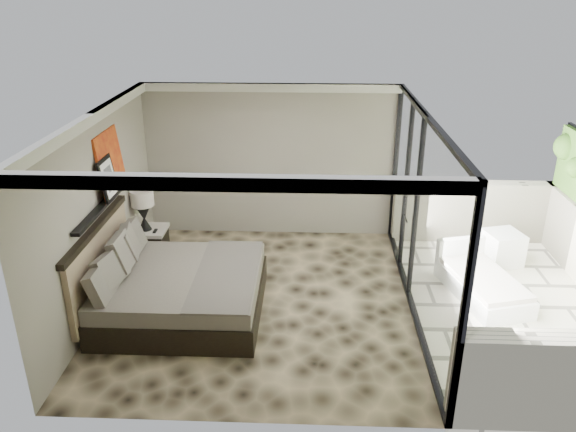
{
  "coord_description": "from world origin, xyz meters",
  "views": [
    {
      "loc": [
        0.73,
        -7.2,
        4.42
      ],
      "look_at": [
        0.41,
        0.4,
        1.22
      ],
      "focal_mm": 35.0,
      "sensor_mm": 36.0,
      "label": 1
    }
  ],
  "objects_px": {
    "nightstand": "(151,241)",
    "ottoman": "(502,248)",
    "lounger": "(481,283)",
    "table_lamp": "(143,205)",
    "bed": "(175,288)"
  },
  "relations": [
    {
      "from": "nightstand",
      "to": "lounger",
      "type": "distance_m",
      "value": 5.44
    },
    {
      "from": "bed",
      "to": "ottoman",
      "type": "relative_size",
      "value": 4.12
    },
    {
      "from": "ottoman",
      "to": "nightstand",
      "type": "bearing_deg",
      "value": -179.94
    },
    {
      "from": "bed",
      "to": "nightstand",
      "type": "height_order",
      "value": "bed"
    },
    {
      "from": "ottoman",
      "to": "lounger",
      "type": "xyz_separation_m",
      "value": [
        -0.63,
        -1.06,
        -0.08
      ]
    },
    {
      "from": "table_lamp",
      "to": "bed",
      "type": "bearing_deg",
      "value": -62.38
    },
    {
      "from": "table_lamp",
      "to": "ottoman",
      "type": "relative_size",
      "value": 1.26
    },
    {
      "from": "bed",
      "to": "nightstand",
      "type": "xyz_separation_m",
      "value": [
        -0.82,
        1.71,
        -0.09
      ]
    },
    {
      "from": "ottoman",
      "to": "table_lamp",
      "type": "bearing_deg",
      "value": -179.65
    },
    {
      "from": "nightstand",
      "to": "bed",
      "type": "bearing_deg",
      "value": -79.51
    },
    {
      "from": "nightstand",
      "to": "table_lamp",
      "type": "relative_size",
      "value": 0.8
    },
    {
      "from": "nightstand",
      "to": "ottoman",
      "type": "height_order",
      "value": "nightstand"
    },
    {
      "from": "bed",
      "to": "table_lamp",
      "type": "xyz_separation_m",
      "value": [
        -0.88,
        1.68,
        0.6
      ]
    },
    {
      "from": "nightstand",
      "to": "ottoman",
      "type": "distance_m",
      "value": 5.96
    },
    {
      "from": "table_lamp",
      "to": "ottoman",
      "type": "height_order",
      "value": "table_lamp"
    }
  ]
}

